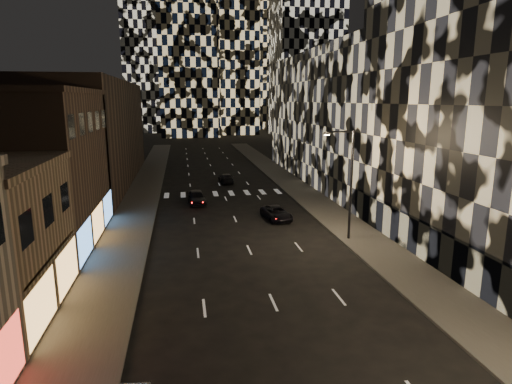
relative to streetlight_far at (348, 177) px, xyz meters
name	(u,v)px	position (x,y,z in m)	size (l,w,h in m)	color
sidewalk_left	(141,196)	(-18.35, 20.00, -5.28)	(4.00, 120.00, 0.15)	#47443F
sidewalk_right	(300,190)	(1.65, 20.00, -5.28)	(4.00, 120.00, 0.15)	#47443F
curb_left	(159,195)	(-16.25, 20.00, -5.28)	(0.20, 120.00, 0.15)	#4C4C47
curb_right	(284,191)	(-0.45, 20.00, -5.28)	(0.20, 120.00, 0.15)	#4C4C47
retail_brown	(28,171)	(-25.35, 3.50, 0.65)	(10.00, 15.00, 12.00)	#4C382B
retail_filler_left	(93,133)	(-25.35, 30.00, 1.65)	(10.00, 40.00, 14.00)	#4C382B
midrise_base	(427,241)	(3.95, -5.50, -3.85)	(0.60, 25.00, 3.00)	#383838
midrise_filler_right	(355,118)	(11.65, 27.00, 3.65)	(16.00, 40.00, 18.00)	#232326
streetlight_far	(348,177)	(0.00, 0.00, 0.00)	(2.55, 0.25, 9.00)	black
car_dark_midlane	(197,197)	(-11.85, 14.98, -4.57)	(1.84, 4.58, 1.56)	black
car_dark_oncoming	(226,178)	(-7.25, 27.09, -4.71)	(1.80, 4.42, 1.28)	black
car_dark_rightlane	(277,213)	(-4.35, 7.18, -4.71)	(2.14, 4.63, 1.29)	black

